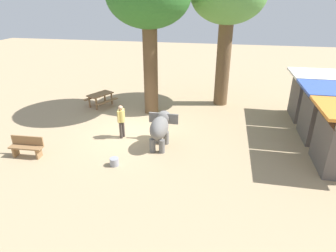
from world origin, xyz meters
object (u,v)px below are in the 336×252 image
(person_handler, at_px, (121,119))
(market_stall_blue, at_px, (326,116))
(elephant, at_px, (160,127))
(picnic_table_near, at_px, (100,97))
(market_stall_white, at_px, (311,98))
(wooden_bench, at_px, (27,146))
(feed_bucket, at_px, (114,162))

(person_handler, height_order, market_stall_blue, market_stall_blue)
(elephant, relative_size, person_handler, 1.25)
(picnic_table_near, distance_m, market_stall_white, 12.03)
(wooden_bench, distance_m, market_stall_white, 14.27)
(wooden_bench, xyz_separation_m, market_stall_white, (-6.73, 12.57, 0.67))
(elephant, bearing_deg, feed_bucket, 145.51)
(elephant, bearing_deg, wooden_bench, 112.01)
(wooden_bench, relative_size, market_stall_white, 0.56)
(person_handler, xyz_separation_m, market_stall_blue, (-1.69, 9.26, 0.19))
(wooden_bench, relative_size, market_stall_blue, 0.56)
(market_stall_blue, bearing_deg, feed_bucket, -64.73)
(picnic_table_near, bearing_deg, elephant, -105.96)
(market_stall_blue, bearing_deg, person_handler, -79.66)
(person_handler, xyz_separation_m, market_stall_white, (-4.29, 9.26, 0.19))
(feed_bucket, bearing_deg, market_stall_white, 127.58)
(wooden_bench, bearing_deg, market_stall_blue, -164.48)
(picnic_table_near, bearing_deg, wooden_bench, -158.73)
(market_stall_white, bearing_deg, picnic_table_near, -87.97)
(person_handler, bearing_deg, picnic_table_near, 143.29)
(picnic_table_near, relative_size, market_stall_white, 0.79)
(elephant, height_order, wooden_bench, elephant)
(person_handler, bearing_deg, elephant, 5.78)
(elephant, xyz_separation_m, person_handler, (-0.42, -1.96, 0.05))
(person_handler, distance_m, market_stall_white, 10.21)
(market_stall_blue, bearing_deg, picnic_table_near, -100.26)
(market_stall_white, bearing_deg, elephant, -57.16)
(picnic_table_near, distance_m, market_stall_blue, 12.21)
(wooden_bench, xyz_separation_m, picnic_table_near, (-6.30, 0.56, 0.12))
(wooden_bench, distance_m, market_stall_blue, 13.25)
(feed_bucket, bearing_deg, market_stall_blue, 115.27)
(elephant, distance_m, person_handler, 2.01)
(elephant, xyz_separation_m, market_stall_blue, (-2.11, 7.30, 0.24))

